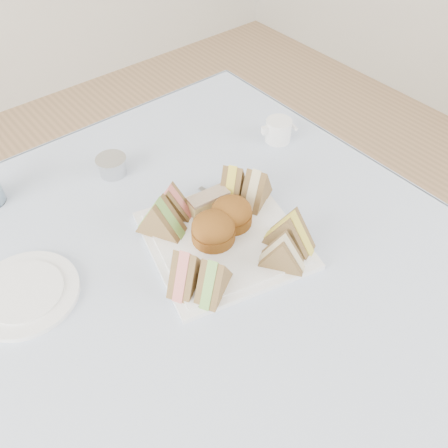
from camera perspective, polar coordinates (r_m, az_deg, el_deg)
floor at (r=1.53m, az=-2.72°, el=-22.71°), size 4.00×4.00×0.00m
table at (r=1.19m, az=-3.36°, el=-16.31°), size 0.90×0.90×0.74m
tablecloth at (r=0.88m, az=-4.40°, el=-5.02°), size 1.02×1.02×0.01m
serving_plate at (r=0.90m, az=-0.00°, el=-1.93°), size 0.34×0.34×0.01m
sandwich_fl_a at (r=0.81m, az=-4.57°, el=-5.20°), size 0.10×0.08×0.08m
sandwich_fl_b at (r=0.79m, az=-1.28°, el=-6.24°), size 0.09×0.08×0.08m
sandwich_fr_a at (r=0.86m, az=7.95°, el=-0.66°), size 0.08×0.10×0.08m
sandwich_fr_b at (r=0.84m, az=7.07°, el=-3.23°), size 0.08×0.09×0.07m
sandwich_bl_a at (r=0.89m, az=-7.74°, el=0.99°), size 0.08×0.10×0.08m
sandwich_bl_b at (r=0.92m, az=-6.39°, el=2.81°), size 0.08×0.09×0.07m
sandwich_br_a at (r=0.95m, az=3.89°, el=4.60°), size 0.10×0.08×0.08m
sandwich_br_b at (r=0.96m, az=1.06°, el=5.20°), size 0.09×0.08×0.08m
scone_left at (r=0.88m, az=-1.30°, el=-0.63°), size 0.10×0.10×0.06m
scone_right at (r=0.91m, az=0.91°, el=1.30°), size 0.09×0.09×0.05m
pastry_slice at (r=0.94m, az=-1.88°, el=2.66°), size 0.09×0.04×0.04m
side_plate at (r=0.90m, az=-22.79°, el=-7.72°), size 0.24×0.24×0.01m
tea_strainer at (r=1.07m, az=-13.29°, el=6.73°), size 0.08×0.08×0.04m
knife at (r=0.96m, az=5.44°, el=1.18°), size 0.04×0.19×0.00m
fork at (r=0.95m, az=2.11°, el=0.82°), size 0.03×0.18×0.00m
creamer_jug at (r=1.14m, az=6.56°, el=11.12°), size 0.07×0.07×0.05m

